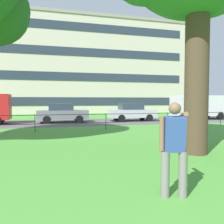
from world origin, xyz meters
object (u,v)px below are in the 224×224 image
(car_silver_far_left, at_px, (132,112))
(apartment_building_background, at_px, (66,69))
(person_thrower, at_px, (174,146))
(panel_van_left, at_px, (198,106))
(car_grey_center, at_px, (62,113))

(car_silver_far_left, bearing_deg, apartment_building_background, 103.07)
(person_thrower, xyz_separation_m, apartment_building_background, (0.17, 34.24, 5.86))
(person_thrower, xyz_separation_m, car_silver_far_left, (4.58, 15.22, -0.16))
(car_silver_far_left, height_order, apartment_building_background, apartment_building_background)
(person_thrower, xyz_separation_m, panel_van_left, (11.33, 15.40, 0.34))
(apartment_building_background, bearing_deg, car_grey_center, -94.58)
(person_thrower, xyz_separation_m, car_grey_center, (-1.35, 15.28, -0.16))
(person_thrower, distance_m, apartment_building_background, 34.74)
(car_silver_far_left, bearing_deg, panel_van_left, 1.53)
(person_thrower, bearing_deg, apartment_building_background, 89.72)
(car_grey_center, distance_m, panel_van_left, 12.69)
(panel_van_left, height_order, apartment_building_background, apartment_building_background)
(car_grey_center, bearing_deg, person_thrower, -84.96)
(panel_van_left, xyz_separation_m, apartment_building_background, (-11.16, 18.84, 5.52))
(apartment_building_background, bearing_deg, person_thrower, -90.28)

